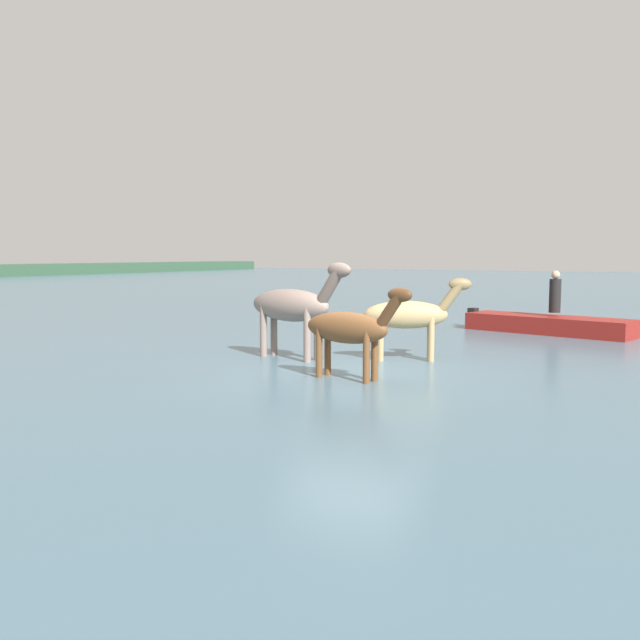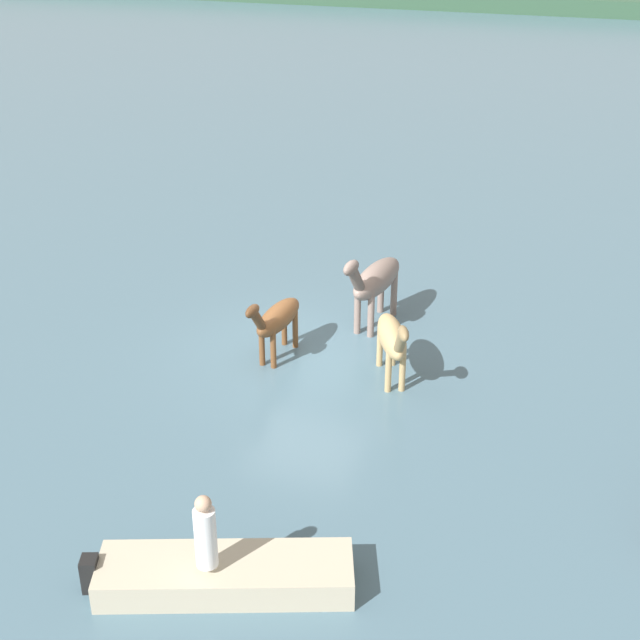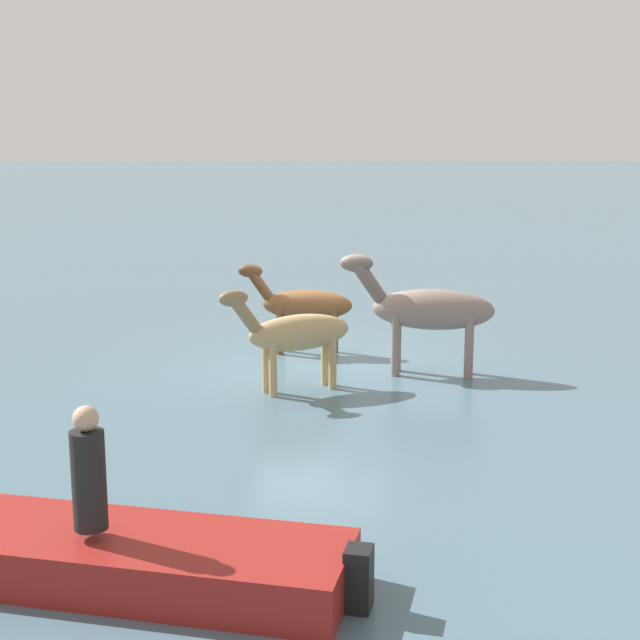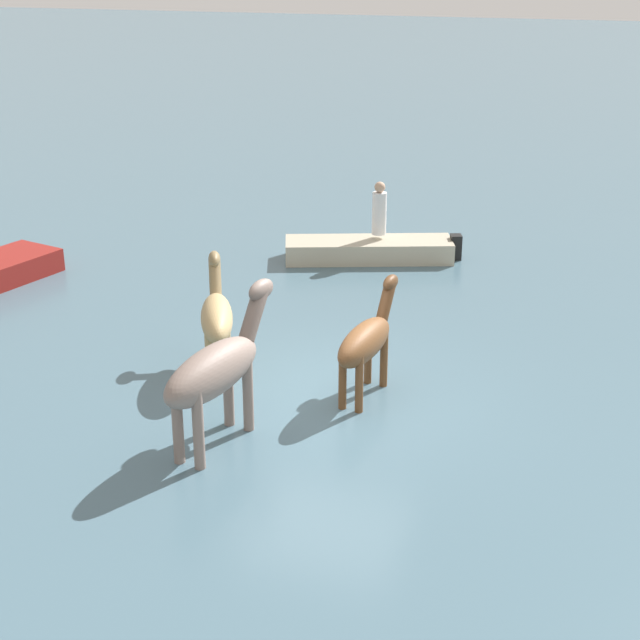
{
  "view_description": "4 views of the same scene",
  "coord_description": "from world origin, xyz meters",
  "px_view_note": "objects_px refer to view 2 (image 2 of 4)",
  "views": [
    {
      "loc": [
        -11.0,
        -5.37,
        2.22
      ],
      "look_at": [
        -0.56,
        0.35,
        1.05
      ],
      "focal_mm": 37.1,
      "sensor_mm": 36.0,
      "label": 1
    },
    {
      "loc": [
        5.64,
        -15.74,
        9.35
      ],
      "look_at": [
        0.35,
        0.0,
        0.92
      ],
      "focal_mm": 49.5,
      "sensor_mm": 36.0,
      "label": 2
    },
    {
      "loc": [
        16.95,
        -0.25,
        4.33
      ],
      "look_at": [
        0.72,
        0.04,
        0.9
      ],
      "focal_mm": 53.56,
      "sensor_mm": 36.0,
      "label": 3
    },
    {
      "loc": [
        -4.01,
        12.82,
        6.6
      ],
      "look_at": [
        0.4,
        -0.83,
        0.93
      ],
      "focal_mm": 53.46,
      "sensor_mm": 36.0,
      "label": 4
    }
  ],
  "objects_px": {
    "horse_lead": "(277,319)",
    "person_spotter_bow": "(205,534)",
    "horse_mid_herd": "(375,280)",
    "boat_motor_center": "(223,579)",
    "horse_dark_mare": "(392,338)"
  },
  "relations": [
    {
      "from": "horse_mid_herd",
      "to": "boat_motor_center",
      "type": "distance_m",
      "value": 8.87
    },
    {
      "from": "horse_mid_herd",
      "to": "boat_motor_center",
      "type": "relative_size",
      "value": 0.68
    },
    {
      "from": "horse_lead",
      "to": "horse_mid_herd",
      "type": "bearing_deg",
      "value": 150.68
    },
    {
      "from": "horse_mid_herd",
      "to": "horse_dark_mare",
      "type": "distance_m",
      "value": 2.47
    },
    {
      "from": "boat_motor_center",
      "to": "horse_dark_mare",
      "type": "bearing_deg",
      "value": 63.25
    },
    {
      "from": "horse_lead",
      "to": "boat_motor_center",
      "type": "xyz_separation_m",
      "value": [
        1.73,
        -6.69,
        -0.77
      ]
    },
    {
      "from": "horse_lead",
      "to": "person_spotter_bow",
      "type": "distance_m",
      "value": 7.06
    },
    {
      "from": "horse_lead",
      "to": "horse_mid_herd",
      "type": "xyz_separation_m",
      "value": [
        1.57,
        2.12,
        0.22
      ]
    },
    {
      "from": "boat_motor_center",
      "to": "person_spotter_bow",
      "type": "bearing_deg",
      "value": -147.06
    },
    {
      "from": "horse_lead",
      "to": "person_spotter_bow",
      "type": "relative_size",
      "value": 1.82
    },
    {
      "from": "horse_dark_mare",
      "to": "boat_motor_center",
      "type": "relative_size",
      "value": 0.55
    },
    {
      "from": "horse_mid_herd",
      "to": "horse_lead",
      "type": "bearing_deg",
      "value": -26.46
    },
    {
      "from": "boat_motor_center",
      "to": "horse_mid_herd",
      "type": "bearing_deg",
      "value": 71.53
    },
    {
      "from": "person_spotter_bow",
      "to": "boat_motor_center",
      "type": "bearing_deg",
      "value": 52.44
    },
    {
      "from": "horse_lead",
      "to": "horse_dark_mare",
      "type": "height_order",
      "value": "horse_dark_mare"
    }
  ]
}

